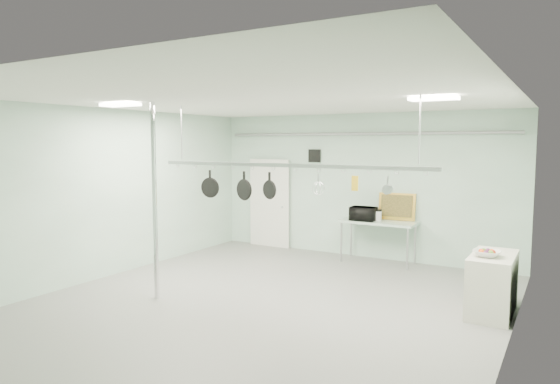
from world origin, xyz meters
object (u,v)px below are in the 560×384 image
Objects in this scene: side_cabinet at (492,284)px; coffee_canister at (377,216)px; fruit_bowl at (487,253)px; skillet_left at (210,183)px; pot_rack at (284,163)px; chrome_pole at (155,202)px; skillet_right at (269,185)px; skillet_mid at (244,186)px; microwave at (363,214)px; prep_table at (378,224)px.

coffee_canister is at bearing 139.37° from side_cabinet.
skillet_left is (-4.36, -0.90, 0.91)m from fruit_bowl.
pot_rack is (-2.95, -1.10, 1.78)m from side_cabinet.
skillet_right is (1.63, 0.90, 0.28)m from chrome_pole.
skillet_right is (-0.65, -3.31, 0.87)m from coffee_canister.
fruit_bowl is (2.51, -2.41, -0.06)m from coffee_canister.
skillet_mid reaches higher than fruit_bowl.
microwave is at bearing 143.83° from side_cabinet.
pot_rack is 9.06× the size of microwave.
side_cabinet is at bearing 72.34° from fruit_bowl.
skillet_mid is at bearing 38.45° from chrome_pole.
prep_table is at bearing -15.88° from coffee_canister.
skillet_left is (-1.88, -3.30, 1.02)m from prep_table.
side_cabinet is (4.85, 2.00, -1.15)m from chrome_pole.
fruit_bowl is 0.94× the size of skillet_right.
pot_rack is 10.49× the size of skillet_left.
prep_table is (2.30, 4.20, -0.77)m from chrome_pole.
pot_rack reaches higher than side_cabinet.
fruit_bowl is 0.81× the size of skillet_mid.
coffee_canister is 0.54× the size of fruit_bowl.
fruit_bowl is at bearing 139.54° from microwave.
side_cabinet is at bearing 5.71° from skillet_left.
side_cabinet is at bearing 20.45° from pot_rack.
side_cabinet is 3.56m from microwave.
chrome_pole is at bearing -132.40° from skillet_right.
skillet_mid is 0.49m from skillet_right.
chrome_pole is 4.58m from microwave.
skillet_mid is (0.71, 0.00, -0.01)m from skillet_left.
side_cabinet is 2.50× the size of skillet_mid.
skillet_left is 1.11× the size of skillet_right.
pot_rack is 9.99× the size of skillet_mid.
microwave is (2.02, 4.07, -0.55)m from chrome_pole.
pot_rack is at bearing -8.24° from skillet_left.
prep_table is 3.93m from skillet_left.
skillet_right reaches higher than side_cabinet.
skillet_right is (-0.39, -3.17, 0.83)m from microwave.
pot_rack is 22.98× the size of coffee_canister.
chrome_pole reaches higher than prep_table.
side_cabinet is 3.43m from coffee_canister.
skillet_mid is at bearing -8.24° from skillet_left.
chrome_pole is 4.82m from coffee_canister.
pot_rack is at bearing -96.91° from prep_table.
microwave is 3.39m from skillet_mid.
prep_table is at bearing 139.21° from side_cabinet.
skillet_mid is at bearing -166.17° from fruit_bowl.
prep_table is at bearing -156.68° from microwave.
skillet_left is at bearing -168.35° from fruit_bowl.
chrome_pole is 4.85m from prep_table.
pot_rack is 3.28m from fruit_bowl.
skillet_mid is at bearing 73.34° from microwave.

